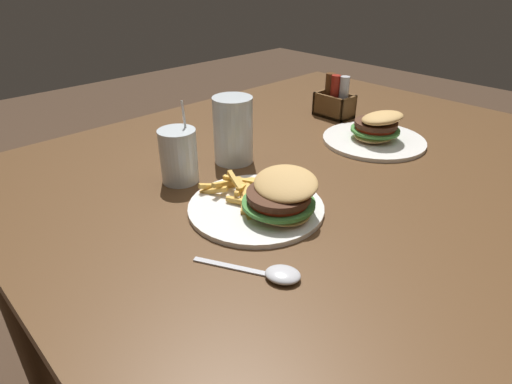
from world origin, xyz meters
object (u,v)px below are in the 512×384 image
at_px(condiment_caddy, 335,101).
at_px(beer_glass, 233,131).
at_px(meal_plate_near, 269,200).
at_px(meal_plate_far, 376,132).
at_px(spoon, 278,274).
at_px(juice_glass, 179,157).

bearing_deg(condiment_caddy, beer_glass, -85.32).
distance_m(meal_plate_near, beer_glass, 0.26).
height_order(meal_plate_near, meal_plate_far, same).
bearing_deg(spoon, meal_plate_far, 81.02).
xyz_separation_m(beer_glass, meal_plate_far, (0.17, 0.35, -0.05)).
height_order(juice_glass, meal_plate_far, juice_glass).
bearing_deg(beer_glass, meal_plate_near, -25.66).
relative_size(meal_plate_near, spoon, 1.57).
bearing_deg(spoon, juice_glass, 139.73).
bearing_deg(condiment_caddy, juice_glass, -86.71).
distance_m(spoon, meal_plate_far, 0.62).
relative_size(spoon, condiment_caddy, 1.34).
distance_m(beer_glass, condiment_caddy, 0.44).
bearing_deg(juice_glass, condiment_caddy, 93.29).
distance_m(meal_plate_near, condiment_caddy, 0.61).
height_order(juice_glass, spoon, juice_glass).
height_order(meal_plate_near, beer_glass, beer_glass).
xyz_separation_m(beer_glass, condiment_caddy, (-0.04, 0.44, -0.03)).
height_order(meal_plate_far, condiment_caddy, condiment_caddy).
xyz_separation_m(juice_glass, meal_plate_far, (0.17, 0.50, -0.03)).
relative_size(spoon, meal_plate_far, 0.63).
xyz_separation_m(meal_plate_near, beer_glass, (-0.23, 0.11, 0.05)).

